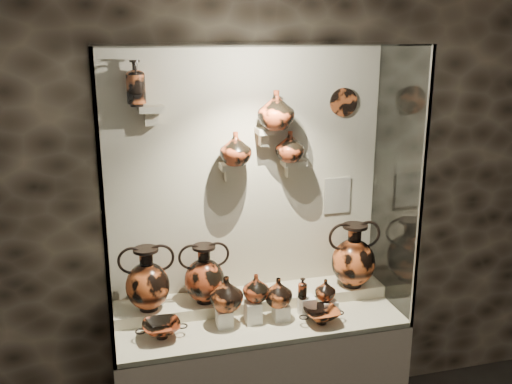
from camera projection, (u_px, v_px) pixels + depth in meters
wall_back at (245, 178)px, 3.46m from camera, size 5.00×0.02×3.20m
plinth at (259, 380)px, 3.49m from camera, size 1.70×0.60×0.80m
front_tier at (259, 319)px, 3.38m from camera, size 1.68×0.58×0.03m
rear_tier at (252, 301)px, 3.53m from camera, size 1.70×0.25×0.10m
back_panel at (246, 178)px, 3.46m from camera, size 1.70×0.03×1.60m
glass_front at (275, 208)px, 2.89m from camera, size 1.70×0.01×1.60m
glass_left at (102, 204)px, 2.96m from camera, size 0.01×0.60×1.60m
glass_right at (397, 182)px, 3.38m from camera, size 0.01×0.60×1.60m
glass_top at (259, 45)px, 2.95m from camera, size 1.70×0.60×0.01m
frame_post_left at (104, 221)px, 2.69m from camera, size 0.02×0.02×1.60m
frame_post_right at (422, 195)px, 3.11m from camera, size 0.02×0.02×1.60m
pedestal_a at (224, 318)px, 3.26m from camera, size 0.09×0.09×0.10m
pedestal_b at (253, 312)px, 3.30m from camera, size 0.09×0.09×0.13m
pedestal_c at (281, 311)px, 3.35m from camera, size 0.09×0.09×0.09m
pedestal_d at (307, 306)px, 3.38m from camera, size 0.09×0.09×0.12m
pedestal_e at (329, 306)px, 3.42m from camera, size 0.09×0.09×0.08m
bracket_ul at (151, 109)px, 3.13m from camera, size 0.14×0.12×0.04m
bracket_ca at (232, 166)px, 3.34m from camera, size 0.14×0.12×0.04m
bracket_cb at (265, 131)px, 3.33m from camera, size 0.10×0.12×0.04m
bracket_cc at (293, 162)px, 3.43m from camera, size 0.14×0.12×0.04m
amphora_left at (147, 279)px, 3.28m from camera, size 0.33×0.33×0.38m
amphora_mid at (204, 274)px, 3.37m from camera, size 0.37×0.37×0.36m
amphora_right at (353, 255)px, 3.58m from camera, size 0.41×0.41×0.41m
jug_a at (226, 293)px, 3.23m from camera, size 0.20×0.20×0.20m
jug_b at (256, 287)px, 3.28m from camera, size 0.16×0.16×0.16m
jug_c at (278, 292)px, 3.30m from camera, size 0.21×0.21×0.17m
jug_e at (325, 289)px, 3.40m from camera, size 0.15×0.15×0.13m
lekythos_small at (302, 287)px, 3.32m from camera, size 0.07×0.07×0.15m
kylix_left at (162, 328)px, 3.14m from camera, size 0.33×0.30×0.11m
kylix_right at (322, 315)px, 3.30m from camera, size 0.27×0.23×0.10m
lekythos_tall at (136, 80)px, 3.06m from camera, size 0.14×0.14×0.28m
ovoid_vase_a at (236, 148)px, 3.27m from camera, size 0.21×0.21×0.19m
ovoid_vase_b at (276, 110)px, 3.26m from camera, size 0.26×0.26×0.22m
ovoid_vase_c at (290, 146)px, 3.36m from camera, size 0.20×0.20×0.18m
wall_plate at (343, 102)px, 3.46m from camera, size 0.17×0.02×0.17m
info_placard at (337, 195)px, 3.63m from camera, size 0.17×0.01×0.23m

